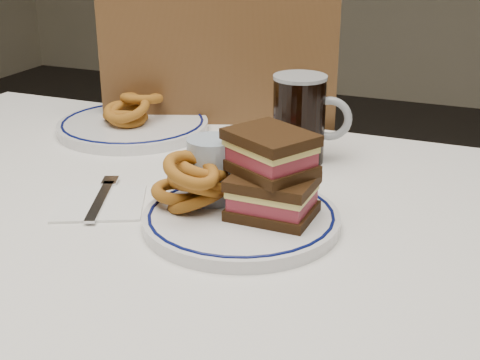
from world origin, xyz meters
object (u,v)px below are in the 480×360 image
at_px(reuben_sandwich, 271,174).
at_px(beer_mug, 301,118).
at_px(far_plate, 133,125).
at_px(chair_far, 224,190).
at_px(main_plate, 241,218).

distance_m(reuben_sandwich, beer_mug, 0.26).
bearing_deg(beer_mug, reuben_sandwich, -81.16).
height_order(beer_mug, far_plate, beer_mug).
relative_size(reuben_sandwich, far_plate, 0.48).
distance_m(chair_far, beer_mug, 0.47).
bearing_deg(beer_mug, far_plate, 173.91).
bearing_deg(main_plate, far_plate, 138.77).
bearing_deg(main_plate, reuben_sandwich, 24.51).
relative_size(chair_far, reuben_sandwich, 7.29).
bearing_deg(reuben_sandwich, beer_mug, 98.84).
bearing_deg(main_plate, beer_mug, 90.69).
height_order(chair_far, main_plate, chair_far).
bearing_deg(main_plate, chair_far, 116.06).
height_order(main_plate, far_plate, far_plate).
distance_m(chair_far, main_plate, 0.65).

